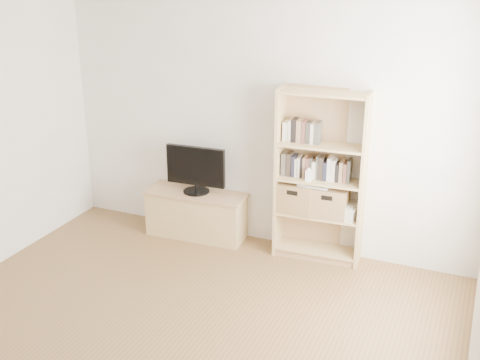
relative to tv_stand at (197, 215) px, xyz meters
The scene contains 12 objects.
back_wall 1.28m from the tv_stand, 16.29° to the left, with size 4.50×0.02×2.60m, color silver.
ceiling 3.36m from the tv_stand, 73.23° to the right, with size 4.50×5.00×0.01m, color white.
tv_stand is the anchor object (origin of this frame).
bookshelf 1.51m from the tv_stand, ahead, with size 0.88×0.31×1.76m, color tan.
television 0.53m from the tv_stand, ahead, with size 0.66×0.05×0.52m, color black.
books_row_mid 1.55m from the tv_stand, ahead, with size 0.86×0.17×0.23m, color #4C4841.
books_row_upper 1.59m from the tv_stand, ahead, with size 0.35×0.13×0.19m, color #4C4841.
baby_monitor 1.44m from the tv_stand, ahead, with size 0.06×0.04×0.11m, color white.
basket_left 1.20m from the tv_stand, ahead, with size 0.37×0.31×0.31m, color olive.
basket_right 1.53m from the tv_stand, ahead, with size 0.36×0.30×0.30m, color olive.
laptop 1.44m from the tv_stand, ahead, with size 0.31×0.21×0.02m, color silver.
magazine_stack 1.70m from the tv_stand, ahead, with size 0.18×0.26×0.12m, color beige.
Camera 1 is at (2.15, -3.11, 2.97)m, focal length 45.00 mm.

